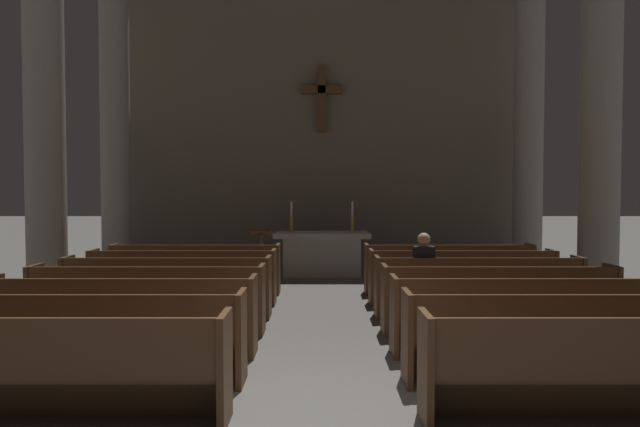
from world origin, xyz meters
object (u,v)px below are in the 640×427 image
(pew_right_row_2, at_px, (559,338))
(column_right_second, at_px, (598,97))
(pew_right_row_4, at_px, (496,299))
(lectern, at_px, (260,258))
(column_right_third, at_px, (526,121))
(candlestick_right, at_px, (350,222))
(pew_right_row_6, at_px, (460,277))
(pew_left_row_5, at_px, (165,287))
(pew_left_row_2, at_px, (85,338))
(pew_left_row_7, at_px, (194,269))
(altar, at_px, (320,253))
(pew_left_row_6, at_px, (181,277))
(candlestick_left, at_px, (289,222))
(pew_left_row_1, at_px, (36,369))
(pew_left_row_4, at_px, (146,300))
(pew_left_row_3, at_px, (120,316))
(lone_worshipper, at_px, (421,273))
(column_left_third, at_px, (113,121))
(pew_right_row_5, at_px, (476,287))
(column_left_second, at_px, (42,97))
(pew_right_row_7, at_px, (446,269))
(pew_right_row_1, at_px, (610,369))
(pew_right_row_3, at_px, (523,316))

(pew_right_row_2, distance_m, column_right_second, 5.78)
(pew_right_row_4, xyz_separation_m, lectern, (-3.67, 4.37, 0.07))
(column_right_third, xyz_separation_m, candlestick_right, (-4.07, -0.12, -2.33))
(pew_right_row_6, bearing_deg, pew_left_row_5, -167.61)
(pew_left_row_2, bearing_deg, pew_left_row_7, 90.00)
(lectern, bearing_deg, altar, 43.33)
(pew_left_row_6, bearing_deg, candlestick_right, 48.12)
(candlestick_left, bearing_deg, pew_right_row_4, -60.89)
(pew_left_row_1, xyz_separation_m, pew_left_row_4, (0.00, 3.17, 0.00))
(pew_left_row_6, bearing_deg, pew_right_row_4, -23.72)
(pew_left_row_3, xyz_separation_m, lone_worshipper, (3.95, 2.15, 0.22))
(column_right_third, height_order, lone_worshipper, column_right_third)
(pew_left_row_2, bearing_deg, column_left_third, 106.87)
(column_right_third, bearing_deg, pew_left_row_4, -141.57)
(pew_left_row_2, relative_size, pew_right_row_5, 1.00)
(lone_worshipper, bearing_deg, column_left_second, 170.40)
(pew_left_row_1, distance_m, pew_left_row_4, 3.17)
(pew_right_row_2, xyz_separation_m, column_right_second, (2.37, 4.27, 3.09))
(pew_right_row_7, height_order, lone_worshipper, lone_worshipper)
(pew_left_row_7, relative_size, candlestick_left, 4.53)
(pew_right_row_1, bearing_deg, pew_right_row_2, 90.00)
(pew_left_row_6, xyz_separation_m, altar, (2.40, 3.46, 0.06))
(pew_left_row_2, relative_size, candlestick_right, 4.53)
(pew_left_row_1, distance_m, column_left_second, 6.60)
(lectern, bearing_deg, pew_right_row_3, -55.89)
(pew_right_row_4, bearing_deg, pew_right_row_3, -90.00)
(pew_right_row_5, distance_m, column_right_third, 6.05)
(pew_left_row_7, relative_size, pew_right_row_3, 1.00)
(pew_right_row_3, bearing_deg, pew_right_row_1, -90.00)
(pew_right_row_4, relative_size, altar, 1.44)
(pew_right_row_3, distance_m, candlestick_right, 6.88)
(pew_right_row_7, bearing_deg, pew_left_row_4, -146.61)
(pew_left_row_7, relative_size, pew_right_row_4, 1.00)
(pew_right_row_3, relative_size, column_left_second, 0.44)
(pew_left_row_4, relative_size, column_left_second, 0.44)
(column_left_third, bearing_deg, lone_worshipper, -36.03)
(column_left_second, bearing_deg, pew_right_row_2, -30.80)
(pew_right_row_4, xyz_separation_m, column_left_second, (-7.17, 2.16, 3.09))
(pew_left_row_6, bearing_deg, candlestick_left, 63.81)
(pew_right_row_4, height_order, column_right_third, column_right_third)
(column_right_second, height_order, altar, column_right_second)
(column_left_third, bearing_deg, column_right_second, -20.30)
(pew_left_row_1, height_order, pew_left_row_2, same)
(pew_left_row_6, bearing_deg, pew_left_row_3, -90.00)
(pew_right_row_2, bearing_deg, pew_right_row_6, 90.00)
(pew_right_row_5, xyz_separation_m, column_right_second, (2.37, 1.11, 3.09))
(candlestick_left, height_order, candlestick_right, same)
(pew_right_row_5, relative_size, column_left_third, 0.44)
(pew_left_row_5, relative_size, candlestick_left, 4.53)
(pew_right_row_2, relative_size, candlestick_left, 4.53)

